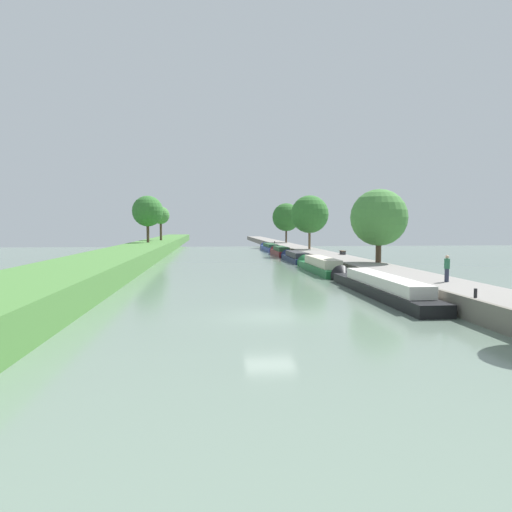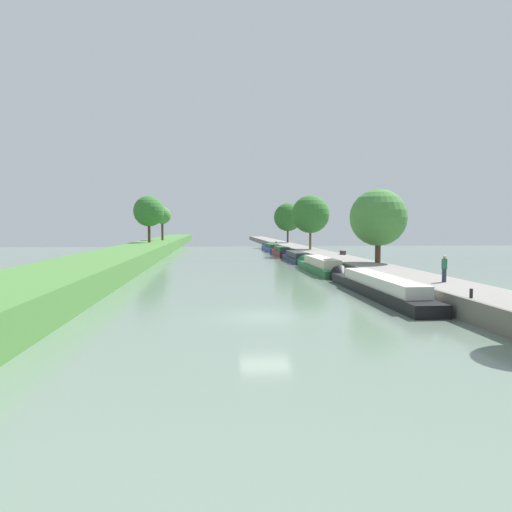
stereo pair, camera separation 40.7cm
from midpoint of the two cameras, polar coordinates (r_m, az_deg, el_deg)
ground_plane at (r=23.93m, az=1.62°, el=-7.24°), size 160.00×160.00×0.00m
right_towpath at (r=27.59m, az=25.92°, el=-5.03°), size 3.98×260.00×1.07m
stone_quay at (r=26.57m, az=22.00°, el=-5.20°), size 0.25×260.00×1.12m
narrowboat_black at (r=32.31m, az=14.33°, el=-3.48°), size 1.88×17.01×1.94m
narrowboat_green at (r=47.14m, az=7.75°, el=-1.15°), size 1.98×13.63×2.08m
narrowboat_navy at (r=60.82m, az=4.90°, el=-0.14°), size 1.96×11.65×1.91m
narrowboat_maroon at (r=73.34m, az=3.15°, el=0.55°), size 1.87×10.69×1.87m
narrowboat_blue at (r=86.51m, az=1.88°, el=1.02°), size 1.89×14.55×1.84m
tree_rightbank_midnear at (r=46.01m, az=14.72°, el=4.47°), size 5.32×5.32×6.88m
tree_rightbank_midfar at (r=70.78m, az=6.72°, el=5.00°), size 5.57×5.57×7.93m
tree_rightbank_far at (r=98.31m, az=3.96°, el=4.66°), size 5.76×5.76×8.09m
tree_leftbank_downstream at (r=92.81m, az=-11.07°, el=4.78°), size 3.34×3.34×6.44m
tree_leftbank_upstream at (r=80.71m, az=-12.60°, el=5.26°), size 5.07×5.07×7.73m
person_walking at (r=31.35m, az=22.01°, el=-1.34°), size 0.34×0.34×1.66m
mooring_bollard_near at (r=25.06m, az=24.84°, el=-4.09°), size 0.16×0.16×0.45m
mooring_bollard_far at (r=92.98m, az=2.55°, el=1.66°), size 0.16×0.16×0.45m
park_bench at (r=57.90m, az=10.59°, el=0.52°), size 0.44×1.50×0.47m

